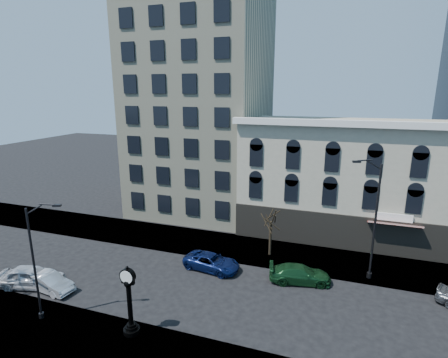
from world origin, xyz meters
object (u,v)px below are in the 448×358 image
(street_clock, at_px, (130,303))
(car_near_b, at_px, (49,282))
(car_near_a, at_px, (31,277))
(street_lamp_near, at_px, (39,232))

(street_clock, relative_size, car_near_b, 1.11)
(car_near_b, bearing_deg, street_clock, -97.73)
(street_clock, bearing_deg, car_near_a, 167.88)
(car_near_b, bearing_deg, street_lamp_near, -127.75)
(street_lamp_near, relative_size, car_near_b, 1.98)
(street_lamp_near, relative_size, car_near_a, 1.65)
(car_near_a, bearing_deg, street_clock, -117.70)
(street_lamp_near, bearing_deg, street_clock, -18.91)
(street_clock, xyz_separation_m, street_lamp_near, (-6.06, -0.46, 4.15))
(car_near_a, bearing_deg, street_lamp_near, -136.61)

